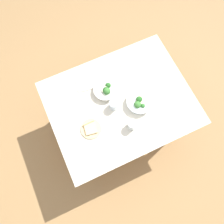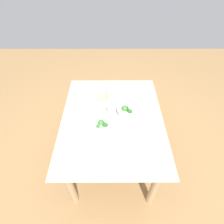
# 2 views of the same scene
# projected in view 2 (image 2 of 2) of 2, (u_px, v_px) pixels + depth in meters

# --- Properties ---
(ground_plane) EXTENTS (6.00, 6.00, 0.00)m
(ground_plane) POSITION_uv_depth(u_px,v_px,m) (112.00, 156.00, 2.33)
(ground_plane) COLOR #9E7547
(dining_table) EXTENTS (1.30, 1.02, 0.73)m
(dining_table) POSITION_uv_depth(u_px,v_px,m) (112.00, 126.00, 1.89)
(dining_table) COLOR beige
(dining_table) RESTS_ON ground_plane
(broccoli_bowl_far) EXTENTS (0.24, 0.24, 0.10)m
(broccoli_bowl_far) POSITION_uv_depth(u_px,v_px,m) (104.00, 127.00, 1.68)
(broccoli_bowl_far) COLOR white
(broccoli_bowl_far) RESTS_ON dining_table
(broccoli_bowl_near) EXTENTS (0.22, 0.22, 0.10)m
(broccoli_bowl_near) POSITION_uv_depth(u_px,v_px,m) (127.00, 110.00, 1.84)
(broccoli_bowl_near) COLOR silver
(broccoli_bowl_near) RESTS_ON dining_table
(bread_side_plate) EXTENTS (0.18, 0.18, 0.03)m
(bread_side_plate) POSITION_uv_depth(u_px,v_px,m) (102.00, 96.00, 2.04)
(bread_side_plate) COLOR #D6B27A
(bread_side_plate) RESTS_ON dining_table
(water_glass_center) EXTENTS (0.08, 0.08, 0.10)m
(water_glass_center) POSITION_uv_depth(u_px,v_px,m) (111.00, 110.00, 1.83)
(water_glass_center) COLOR silver
(water_glass_center) RESTS_ON dining_table
(water_glass_side) EXTENTS (0.08, 0.08, 0.10)m
(water_glass_side) POSITION_uv_depth(u_px,v_px,m) (88.00, 115.00, 1.78)
(water_glass_side) COLOR silver
(water_glass_side) RESTS_ON dining_table
(fork_by_far_bowl) EXTENTS (0.07, 0.08, 0.00)m
(fork_by_far_bowl) POSITION_uv_depth(u_px,v_px,m) (139.00, 96.00, 2.05)
(fork_by_far_bowl) COLOR #B7B7BC
(fork_by_far_bowl) RESTS_ON dining_table
(fork_by_near_bowl) EXTENTS (0.09, 0.06, 0.00)m
(fork_by_near_bowl) POSITION_uv_depth(u_px,v_px,m) (148.00, 131.00, 1.69)
(fork_by_near_bowl) COLOR #B7B7BC
(fork_by_near_bowl) RESTS_ON dining_table
(table_knife_left) EXTENTS (0.06, 0.21, 0.00)m
(table_knife_left) POSITION_uv_depth(u_px,v_px,m) (80.00, 125.00, 1.75)
(table_knife_left) COLOR #B7B7BC
(table_knife_left) RESTS_ON dining_table
(table_knife_right) EXTENTS (0.11, 0.18, 0.00)m
(table_knife_right) POSITION_uv_depth(u_px,v_px,m) (76.00, 111.00, 1.88)
(table_knife_right) COLOR #B7B7BC
(table_knife_right) RESTS_ON dining_table
(napkin_folded_upper) EXTENTS (0.23, 0.15, 0.01)m
(napkin_folded_upper) POSITION_uv_depth(u_px,v_px,m) (139.00, 105.00, 1.95)
(napkin_folded_upper) COLOR #B1A997
(napkin_folded_upper) RESTS_ON dining_table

